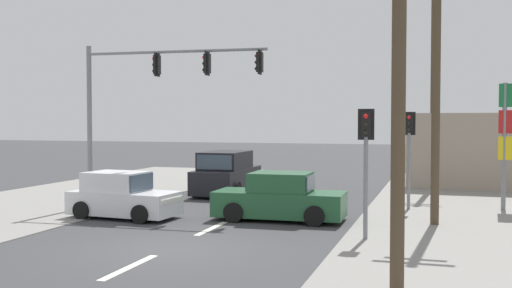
{
  "coord_description": "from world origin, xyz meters",
  "views": [
    {
      "loc": [
        6.52,
        -13.7,
        3.23
      ],
      "look_at": [
        1.08,
        4.0,
        2.52
      ],
      "focal_mm": 42.0,
      "sensor_mm": 36.0,
      "label": 1
    }
  ],
  "objects_px": {
    "traffic_signal_mast": "(149,90)",
    "sedan_kerbside_parked": "(280,199)",
    "pedestal_signal_right_kerb": "(366,151)",
    "hatchback_oncoming_near": "(122,197)",
    "utility_pole_background_right": "(433,76)",
    "suv_crossing_left": "(226,174)",
    "utility_pole_midground_right": "(436,73)",
    "pedestal_signal_far_median": "(409,143)",
    "utility_pole_foreground_right": "(391,29)"
  },
  "relations": [
    {
      "from": "utility_pole_background_right",
      "to": "pedestal_signal_right_kerb",
      "type": "height_order",
      "value": "utility_pole_background_right"
    },
    {
      "from": "utility_pole_midground_right",
      "to": "suv_crossing_left",
      "type": "relative_size",
      "value": 1.97
    },
    {
      "from": "utility_pole_midground_right",
      "to": "pedestal_signal_right_kerb",
      "type": "height_order",
      "value": "utility_pole_midground_right"
    },
    {
      "from": "pedestal_signal_far_median",
      "to": "suv_crossing_left",
      "type": "relative_size",
      "value": 0.78
    },
    {
      "from": "traffic_signal_mast",
      "to": "utility_pole_background_right",
      "type": "bearing_deg",
      "value": 45.76
    },
    {
      "from": "sedan_kerbside_parked",
      "to": "traffic_signal_mast",
      "type": "bearing_deg",
      "value": 170.79
    },
    {
      "from": "sedan_kerbside_parked",
      "to": "utility_pole_midground_right",
      "type": "bearing_deg",
      "value": 6.19
    },
    {
      "from": "sedan_kerbside_parked",
      "to": "hatchback_oncoming_near",
      "type": "xyz_separation_m",
      "value": [
        -5.16,
        -1.06,
        -0.0
      ]
    },
    {
      "from": "pedestal_signal_right_kerb",
      "to": "hatchback_oncoming_near",
      "type": "relative_size",
      "value": 0.95
    },
    {
      "from": "utility_pole_midground_right",
      "to": "hatchback_oncoming_near",
      "type": "relative_size",
      "value": 2.4
    },
    {
      "from": "utility_pole_background_right",
      "to": "pedestal_signal_far_median",
      "type": "height_order",
      "value": "utility_pole_background_right"
    },
    {
      "from": "pedestal_signal_right_kerb",
      "to": "hatchback_oncoming_near",
      "type": "distance_m",
      "value": 8.49
    },
    {
      "from": "utility_pole_midground_right",
      "to": "utility_pole_background_right",
      "type": "bearing_deg",
      "value": 91.01
    },
    {
      "from": "pedestal_signal_right_kerb",
      "to": "suv_crossing_left",
      "type": "xyz_separation_m",
      "value": [
        -7.06,
        8.43,
        -1.53
      ]
    },
    {
      "from": "pedestal_signal_right_kerb",
      "to": "utility_pole_background_right",
      "type": "bearing_deg",
      "value": 83.15
    },
    {
      "from": "utility_pole_foreground_right",
      "to": "pedestal_signal_far_median",
      "type": "height_order",
      "value": "utility_pole_foreground_right"
    },
    {
      "from": "sedan_kerbside_parked",
      "to": "suv_crossing_left",
      "type": "distance_m",
      "value": 7.22
    },
    {
      "from": "traffic_signal_mast",
      "to": "sedan_kerbside_parked",
      "type": "bearing_deg",
      "value": -9.21
    },
    {
      "from": "utility_pole_background_right",
      "to": "utility_pole_foreground_right",
      "type": "bearing_deg",
      "value": -91.74
    },
    {
      "from": "utility_pole_background_right",
      "to": "pedestal_signal_right_kerb",
      "type": "relative_size",
      "value": 2.87
    },
    {
      "from": "utility_pole_foreground_right",
      "to": "utility_pole_background_right",
      "type": "height_order",
      "value": "utility_pole_background_right"
    },
    {
      "from": "utility_pole_foreground_right",
      "to": "pedestal_signal_far_median",
      "type": "bearing_deg",
      "value": 90.97
    },
    {
      "from": "sedan_kerbside_parked",
      "to": "hatchback_oncoming_near",
      "type": "bearing_deg",
      "value": -168.4
    },
    {
      "from": "utility_pole_foreground_right",
      "to": "suv_crossing_left",
      "type": "distance_m",
      "value": 16.33
    },
    {
      "from": "pedestal_signal_right_kerb",
      "to": "suv_crossing_left",
      "type": "height_order",
      "value": "pedestal_signal_right_kerb"
    },
    {
      "from": "utility_pole_foreground_right",
      "to": "utility_pole_midground_right",
      "type": "bearing_deg",
      "value": 84.77
    },
    {
      "from": "utility_pole_foreground_right",
      "to": "sedan_kerbside_parked",
      "type": "distance_m",
      "value": 9.59
    },
    {
      "from": "utility_pole_background_right",
      "to": "pedestal_signal_right_kerb",
      "type": "xyz_separation_m",
      "value": [
        -1.6,
        -13.3,
        -2.94
      ]
    },
    {
      "from": "suv_crossing_left",
      "to": "pedestal_signal_right_kerb",
      "type": "bearing_deg",
      "value": -50.06
    },
    {
      "from": "utility_pole_midground_right",
      "to": "utility_pole_background_right",
      "type": "xyz_separation_m",
      "value": [
        -0.18,
        10.34,
        0.64
      ]
    },
    {
      "from": "sedan_kerbside_parked",
      "to": "hatchback_oncoming_near",
      "type": "relative_size",
      "value": 1.14
    },
    {
      "from": "traffic_signal_mast",
      "to": "sedan_kerbside_parked",
      "type": "distance_m",
      "value": 6.35
    },
    {
      "from": "utility_pole_midground_right",
      "to": "pedestal_signal_right_kerb",
      "type": "bearing_deg",
      "value": -121.08
    },
    {
      "from": "traffic_signal_mast",
      "to": "utility_pole_foreground_right",
      "type": "bearing_deg",
      "value": -42.49
    },
    {
      "from": "utility_pole_foreground_right",
      "to": "utility_pole_background_right",
      "type": "xyz_separation_m",
      "value": [
        0.56,
        18.47,
        0.47
      ]
    },
    {
      "from": "hatchback_oncoming_near",
      "to": "suv_crossing_left",
      "type": "bearing_deg",
      "value": 80.81
    },
    {
      "from": "utility_pole_foreground_right",
      "to": "utility_pole_midground_right",
      "type": "distance_m",
      "value": 8.16
    },
    {
      "from": "sedan_kerbside_parked",
      "to": "suv_crossing_left",
      "type": "bearing_deg",
      "value": 123.79
    },
    {
      "from": "utility_pole_background_right",
      "to": "pedestal_signal_far_median",
      "type": "relative_size",
      "value": 2.87
    },
    {
      "from": "suv_crossing_left",
      "to": "pedestal_signal_far_median",
      "type": "bearing_deg",
      "value": -16.88
    },
    {
      "from": "utility_pole_background_right",
      "to": "hatchback_oncoming_near",
      "type": "bearing_deg",
      "value": -129.41
    },
    {
      "from": "utility_pole_foreground_right",
      "to": "sedan_kerbside_parked",
      "type": "relative_size",
      "value": 2.12
    },
    {
      "from": "utility_pole_midground_right",
      "to": "pedestal_signal_far_median",
      "type": "relative_size",
      "value": 2.52
    },
    {
      "from": "utility_pole_background_right",
      "to": "traffic_signal_mast",
      "type": "bearing_deg",
      "value": -134.24
    },
    {
      "from": "utility_pole_foreground_right",
      "to": "hatchback_oncoming_near",
      "type": "height_order",
      "value": "utility_pole_foreground_right"
    },
    {
      "from": "traffic_signal_mast",
      "to": "pedestal_signal_right_kerb",
      "type": "height_order",
      "value": "traffic_signal_mast"
    },
    {
      "from": "pedestal_signal_right_kerb",
      "to": "sedan_kerbside_parked",
      "type": "bearing_deg",
      "value": 141.41
    },
    {
      "from": "pedestal_signal_far_median",
      "to": "utility_pole_background_right",
      "type": "bearing_deg",
      "value": 84.1
    },
    {
      "from": "traffic_signal_mast",
      "to": "pedestal_signal_far_median",
      "type": "xyz_separation_m",
      "value": [
        9.02,
        2.77,
        -1.94
      ]
    },
    {
      "from": "pedestal_signal_right_kerb",
      "to": "traffic_signal_mast",
      "type": "bearing_deg",
      "value": 158.25
    }
  ]
}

